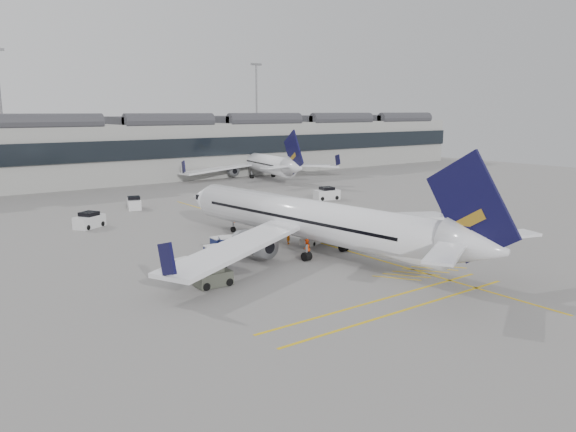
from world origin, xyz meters
TOP-DOWN VIEW (x-y plane):
  - ground at (0.00, 0.00)m, footprint 220.00×220.00m
  - terminal at (0.00, 71.93)m, footprint 200.00×20.45m
  - light_masts at (-1.67, 86.00)m, footprint 113.00×0.60m
  - apron_markings at (10.00, 10.00)m, footprint 0.25×60.00m
  - airliner_main at (6.78, 3.81)m, footprint 36.97×40.58m
  - airliner_far at (37.93, 59.54)m, footprint 34.60×38.10m
  - belt_loader at (9.50, 6.82)m, footprint 4.60×2.88m
  - baggage_cart_a at (-0.47, 7.30)m, footprint 2.24×2.05m
  - baggage_cart_b at (-3.29, 4.84)m, footprint 2.02×1.75m
  - baggage_cart_c at (-0.76, 8.43)m, footprint 1.63×1.34m
  - baggage_cart_d at (-6.96, 3.51)m, footprint 1.78×1.58m
  - ramp_agent_a at (7.07, 7.96)m, footprint 0.70×0.70m
  - ramp_agent_b at (5.08, 2.48)m, footprint 1.10×1.01m
  - pushback_tug at (-6.10, 0.20)m, footprint 2.82×1.78m
  - safety_cone_nose at (8.48, 21.04)m, footprint 0.40×0.40m
  - safety_cone_engine at (15.36, 8.84)m, footprint 0.39×0.39m
  - service_van_left at (-6.77, 28.58)m, footprint 4.08×3.46m
  - service_van_mid at (2.28, 37.72)m, footprint 2.67×3.81m
  - service_van_right at (29.52, 28.12)m, footprint 4.12×2.60m

SIDE VIEW (x-z plane):
  - ground at x=0.00m, z-range 0.00..0.00m
  - apron_markings at x=10.00m, z-range 0.00..0.01m
  - safety_cone_engine at x=15.36m, z-range 0.00..0.54m
  - safety_cone_nose at x=8.48m, z-range 0.00..0.55m
  - belt_loader at x=9.50m, z-range -0.38..1.45m
  - pushback_tug at x=-6.10m, z-range -0.09..1.48m
  - service_van_mid at x=2.28m, z-range -0.09..1.68m
  - ramp_agent_a at x=7.07m, z-range 0.00..1.64m
  - service_van_left at x=-6.77m, z-range -0.10..1.78m
  - baggage_cart_d at x=-6.96m, z-range 0.06..1.69m
  - service_van_right at x=29.52m, z-range -0.10..1.86m
  - ramp_agent_b at x=5.08m, z-range 0.00..1.81m
  - baggage_cart_c at x=-0.76m, z-range 0.06..1.77m
  - baggage_cart_a at x=-0.47m, z-range 0.07..2.00m
  - baggage_cart_b at x=-3.29m, z-range 0.07..2.00m
  - airliner_far at x=37.93m, z-range -2.10..8.10m
  - airliner_main at x=6.78m, z-range -2.23..8.57m
  - terminal at x=0.00m, z-range -0.06..12.34m
  - light_masts at x=-1.67m, z-range 1.77..27.22m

